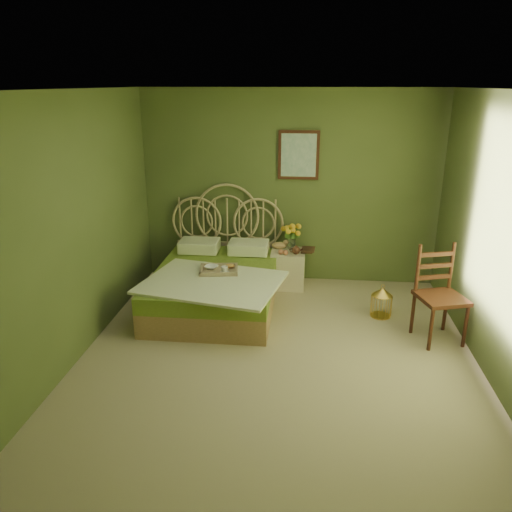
# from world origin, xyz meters

# --- Properties ---
(floor) EXTENTS (4.50, 4.50, 0.00)m
(floor) POSITION_xyz_m (0.00, 0.00, 0.00)
(floor) COLOR tan
(floor) RESTS_ON ground
(ceiling) EXTENTS (4.50, 4.50, 0.00)m
(ceiling) POSITION_xyz_m (0.00, 0.00, 2.60)
(ceiling) COLOR silver
(ceiling) RESTS_ON wall_back
(wall_back) EXTENTS (4.00, 0.00, 4.00)m
(wall_back) POSITION_xyz_m (0.00, 2.25, 1.30)
(wall_back) COLOR #5A6937
(wall_back) RESTS_ON floor
(wall_left) EXTENTS (0.00, 4.50, 4.50)m
(wall_left) POSITION_xyz_m (-2.00, 0.00, 1.30)
(wall_left) COLOR #5A6937
(wall_left) RESTS_ON floor
(wall_right) EXTENTS (0.00, 4.50, 4.50)m
(wall_right) POSITION_xyz_m (2.00, 0.00, 1.30)
(wall_right) COLOR #5A6937
(wall_right) RESTS_ON floor
(wall_art) EXTENTS (0.54, 0.04, 0.64)m
(wall_art) POSITION_xyz_m (0.11, 2.22, 1.75)
(wall_art) COLOR #381A0F
(wall_art) RESTS_ON wall_back
(bed) EXTENTS (1.72, 2.17, 1.34)m
(bed) POSITION_xyz_m (-0.85, 1.25, 0.30)
(bed) COLOR tan
(bed) RESTS_ON floor
(nightstand) EXTENTS (0.46, 0.47, 0.93)m
(nightstand) POSITION_xyz_m (0.02, 1.96, 0.34)
(nightstand) COLOR beige
(nightstand) RESTS_ON floor
(chair) EXTENTS (0.57, 0.57, 1.04)m
(chair) POSITION_xyz_m (1.70, 0.68, 0.58)
(chair) COLOR #381A0F
(chair) RESTS_ON floor
(birdcage) EXTENTS (0.24, 0.24, 0.37)m
(birdcage) POSITION_xyz_m (1.17, 1.11, 0.18)
(birdcage) COLOR gold
(birdcage) RESTS_ON floor
(book_lower) EXTENTS (0.18, 0.23, 0.02)m
(book_lower) POSITION_xyz_m (0.19, 1.97, 0.51)
(book_lower) COLOR #381E0F
(book_lower) RESTS_ON nightstand
(book_upper) EXTENTS (0.19, 0.25, 0.02)m
(book_upper) POSITION_xyz_m (0.19, 1.97, 0.53)
(book_upper) COLOR #472819
(book_upper) RESTS_ON nightstand
(cereal_bowl) EXTENTS (0.20, 0.20, 0.04)m
(cereal_bowl) POSITION_xyz_m (-0.88, 1.13, 0.54)
(cereal_bowl) COLOR white
(cereal_bowl) RESTS_ON bed
(coffee_cup) EXTENTS (0.11, 0.11, 0.08)m
(coffee_cup) POSITION_xyz_m (-0.70, 1.02, 0.56)
(coffee_cup) COLOR white
(coffee_cup) RESTS_ON bed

